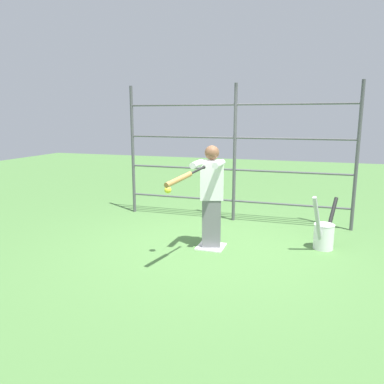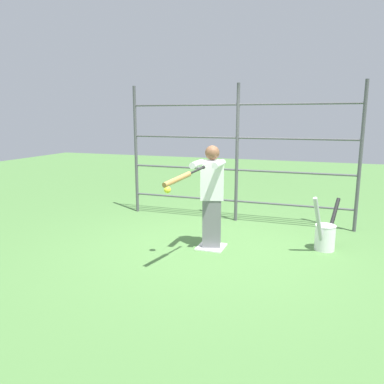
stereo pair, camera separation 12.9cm
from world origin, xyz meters
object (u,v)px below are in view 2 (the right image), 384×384
Objects in this scene: softball_in_flight at (167,190)px; baseball_bat_swinging at (181,178)px; batter at (212,194)px; bat_bucket at (325,235)px.

baseball_bat_swinging is at bearing 135.56° from softball_in_flight.
baseball_bat_swinging is at bearing 82.02° from batter.
batter reaches higher than bat_bucket.
bat_bucket is at bearing -141.28° from baseball_bat_swinging.
baseball_bat_swinging is 0.50m from softball_in_flight.
softball_in_flight is (0.44, 0.60, 0.14)m from batter.
baseball_bat_swinging is 2.42m from bat_bucket.
baseball_bat_swinging is 0.91× the size of bat_bucket.
batter is 1.78m from bat_bucket.
softball_in_flight reaches higher than bat_bucket.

